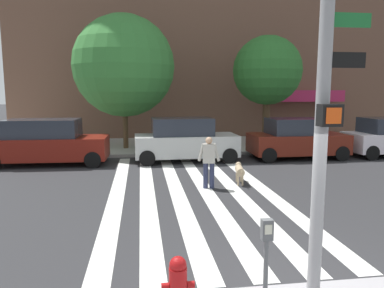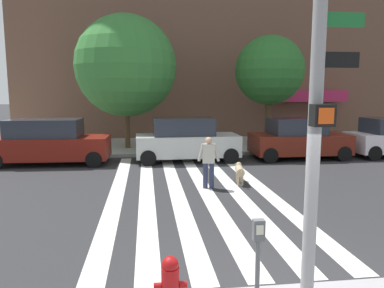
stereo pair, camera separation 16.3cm
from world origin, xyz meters
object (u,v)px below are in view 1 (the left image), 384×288
fire_hydrant (178,285)px  parked_car_third_in_line (297,139)px  pedestrian_dog_walker (209,159)px  parked_car_near_curb (47,143)px  street_tree_middle (267,71)px  traffic_light_pole (328,54)px  parked_car_behind_first (185,140)px  street_tree_nearest (124,66)px  parking_meter_second_along (266,257)px  dog_on_leash (240,170)px

fire_hydrant → parked_car_third_in_line: 13.06m
pedestrian_dog_walker → parked_car_near_curb: bearing=142.1°
parked_car_near_curb → street_tree_middle: bearing=17.8°
traffic_light_pole → parked_car_behind_first: (-0.47, 11.29, -2.60)m
pedestrian_dog_walker → parked_car_behind_first: bearing=92.4°
street_tree_nearest → parked_car_third_in_line: bearing=-22.3°
parked_car_third_in_line → parking_meter_second_along: bearing=-115.4°
parked_car_third_in_line → street_tree_middle: 4.72m
parked_car_behind_first → parked_car_third_in_line: size_ratio=1.04×
traffic_light_pole → parked_car_third_in_line: (4.66, 11.30, -2.64)m
parked_car_behind_first → pedestrian_dog_walker: parked_car_behind_first is taller
dog_on_leash → parked_car_third_in_line: bearing=47.6°
parked_car_near_curb → parked_car_behind_first: size_ratio=1.08×
pedestrian_dog_walker → fire_hydrant: bearing=-104.0°
fire_hydrant → parked_car_near_curb: size_ratio=0.16×
street_tree_middle → parked_car_third_in_line: bearing=-85.3°
parking_meter_second_along → street_tree_middle: street_tree_middle is taller
parking_meter_second_along → street_tree_middle: size_ratio=0.23×
parked_car_behind_first → pedestrian_dog_walker: size_ratio=2.73×
street_tree_nearest → dog_on_leash: (4.00, -7.36, -3.84)m
street_tree_middle → fire_hydrant: bearing=-113.2°
traffic_light_pole → fire_hydrant: traffic_light_pole is taller
parking_meter_second_along → dog_on_leash: 7.73m
parking_meter_second_along → street_tree_nearest: bearing=98.7°
parked_car_third_in_line → street_tree_middle: size_ratio=0.74×
parking_meter_second_along → parked_car_behind_first: bearing=88.0°
parking_meter_second_along → parked_car_behind_first: size_ratio=0.30×
street_tree_nearest → street_tree_middle: 7.53m
traffic_light_pole → street_tree_nearest: 14.85m
traffic_light_pole → dog_on_leash: bearing=83.2°
traffic_light_pole → parked_car_near_curb: size_ratio=1.20×
street_tree_middle → dog_on_leash: (-3.53, -7.58, -3.68)m
parked_car_third_in_line → street_tree_middle: bearing=94.7°
parked_car_behind_first → parked_car_third_in_line: (5.13, 0.00, -0.04)m
parked_car_behind_first → dog_on_leash: (1.32, -4.16, -0.48)m
traffic_light_pole → dog_on_leash: (0.85, 7.13, -3.08)m
fire_hydrant → parked_car_near_curb: parked_car_near_curb is taller
parked_car_third_in_line → street_tree_nearest: (-7.81, 3.20, 3.41)m
dog_on_leash → traffic_light_pole: bearing=-96.8°
pedestrian_dog_walker → dog_on_leash: (1.13, 0.48, -0.48)m
dog_on_leash → fire_hydrant: bearing=-111.3°
fire_hydrant → street_tree_middle: bearing=66.8°
fire_hydrant → parked_car_behind_first: size_ratio=0.17×
street_tree_middle → dog_on_leash: street_tree_middle is taller
traffic_light_pole → parked_car_third_in_line: 12.50m
parking_meter_second_along → street_tree_nearest: street_tree_nearest is taller
parked_car_third_in_line → dog_on_leash: 5.66m
street_tree_nearest → dog_on_leash: street_tree_nearest is taller
traffic_light_pole → fire_hydrant: (-1.92, 0.02, -3.00)m
parking_meter_second_along → street_tree_middle: bearing=70.8°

